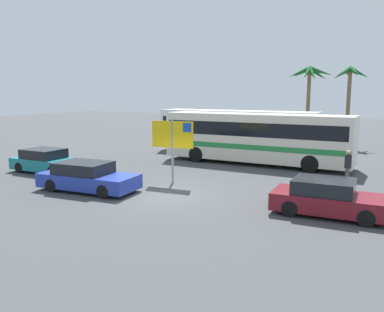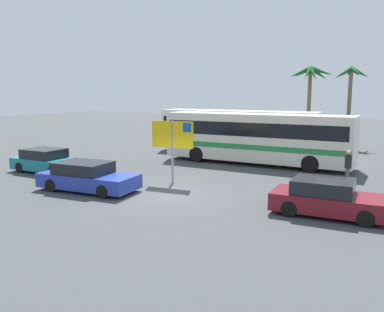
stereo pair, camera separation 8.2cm
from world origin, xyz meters
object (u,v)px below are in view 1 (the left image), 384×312
Objects in this scene: bus_rear_coach at (237,130)px; car_maroon at (328,198)px; car_teal at (46,161)px; bus_front_coach at (256,136)px; car_blue at (87,177)px; ferry_sign at (173,137)px; pedestrian_crossing_lot at (348,164)px.

bus_rear_coach is 15.05m from car_maroon.
bus_rear_coach is at bearing 58.44° from car_teal.
bus_front_coach reaches higher than car_blue.
bus_front_coach is 12.61m from car_teal.
ferry_sign is at bearing 6.28° from car_teal.
bus_front_coach is 11.26m from car_blue.
car_maroon is (8.66, -12.25, -1.15)m from bus_rear_coach.
bus_front_coach is 7.36m from ferry_sign.
pedestrian_crossing_lot is at bearing 28.84° from car_blue.
car_maroon is at bearing -3.50° from car_teal.
pedestrian_crossing_lot is (7.62, 3.84, -1.31)m from ferry_sign.
ferry_sign is at bearing 165.07° from car_maroon.
bus_front_coach is at bearing -54.57° from pedestrian_crossing_lot.
pedestrian_crossing_lot is (10.34, 6.98, 0.38)m from car_blue.
bus_rear_coach is 13.90m from car_blue.
bus_rear_coach reaches higher than car_teal.
bus_rear_coach is at bearing -63.51° from pedestrian_crossing_lot.
car_maroon is 10.49m from car_blue.
pedestrian_crossing_lot reaches higher than car_maroon.
pedestrian_crossing_lot is at bearing -29.18° from bus_front_coach.
bus_rear_coach is 6.83× the size of pedestrian_crossing_lot.
bus_rear_coach is 2.47× the size of car_blue.
car_blue is 2.76× the size of pedestrian_crossing_lot.
pedestrian_crossing_lot is at bearing 16.30° from car_teal.
bus_rear_coach is at bearing 89.21° from ferry_sign.
pedestrian_crossing_lot is (15.43, 4.87, 0.38)m from car_teal.
bus_rear_coach is 10.67m from ferry_sign.
bus_front_coach reaches higher than car_teal.
bus_rear_coach is at bearing 77.68° from car_blue.
car_teal is (-5.09, 2.11, -0.00)m from car_blue.
car_blue is 5.51m from car_teal.
bus_front_coach is 6.83× the size of pedestrian_crossing_lot.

